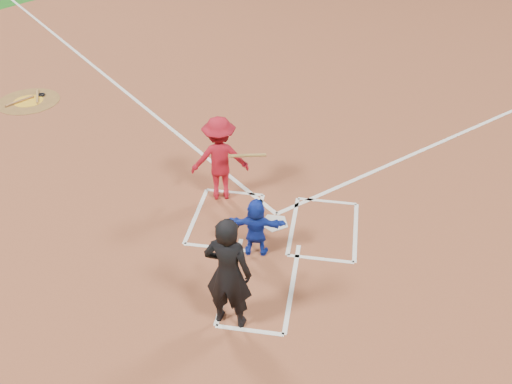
% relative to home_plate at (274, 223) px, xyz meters
% --- Properties ---
extents(ground, '(120.00, 120.00, 0.00)m').
position_rel_home_plate_xyz_m(ground, '(0.00, 0.00, -0.02)').
color(ground, '#165916').
rests_on(ground, ground).
extents(home_plate_dirt, '(28.00, 28.00, 0.01)m').
position_rel_home_plate_xyz_m(home_plate_dirt, '(0.00, 6.00, -0.01)').
color(home_plate_dirt, brown).
rests_on(home_plate_dirt, ground).
extents(home_plate, '(0.60, 0.60, 0.02)m').
position_rel_home_plate_xyz_m(home_plate, '(0.00, 0.00, 0.00)').
color(home_plate, silver).
rests_on(home_plate, home_plate_dirt).
extents(on_deck_circle, '(1.70, 1.70, 0.01)m').
position_rel_home_plate_xyz_m(on_deck_circle, '(-7.49, 4.32, -0.00)').
color(on_deck_circle, brown).
rests_on(on_deck_circle, home_plate_dirt).
extents(on_deck_logo, '(0.80, 0.80, 0.00)m').
position_rel_home_plate_xyz_m(on_deck_logo, '(-7.49, 4.32, 0.00)').
color(on_deck_logo, gold).
rests_on(on_deck_logo, on_deck_circle).
extents(on_deck_bat_a, '(0.43, 0.78, 0.06)m').
position_rel_home_plate_xyz_m(on_deck_bat_a, '(-7.34, 4.57, 0.03)').
color(on_deck_bat_a, '#A6773C').
rests_on(on_deck_bat_a, on_deck_circle).
extents(on_deck_bat_b, '(0.51, 0.74, 0.06)m').
position_rel_home_plate_xyz_m(on_deck_bat_b, '(-7.69, 4.22, 0.03)').
color(on_deck_bat_b, brown).
rests_on(on_deck_bat_b, on_deck_circle).
extents(bat_weight_donut, '(0.19, 0.19, 0.05)m').
position_rel_home_plate_xyz_m(bat_weight_donut, '(-7.29, 4.72, 0.03)').
color(bat_weight_donut, black).
rests_on(bat_weight_donut, on_deck_circle).
extents(catcher, '(1.10, 0.43, 1.16)m').
position_rel_home_plate_xyz_m(catcher, '(-0.21, -0.92, 0.57)').
color(catcher, '#1632B4').
rests_on(catcher, home_plate_dirt).
extents(umpire, '(0.79, 0.57, 2.04)m').
position_rel_home_plate_xyz_m(umpire, '(-0.35, -2.64, 1.01)').
color(umpire, black).
rests_on(umpire, home_plate_dirt).
extents(chalk_markings, '(28.35, 17.32, 0.01)m').
position_rel_home_plate_xyz_m(chalk_markings, '(0.00, 5.29, -0.01)').
color(chalk_markings, white).
rests_on(chalk_markings, home_plate_dirt).
extents(batter_at_plate, '(1.60, 0.97, 1.83)m').
position_rel_home_plate_xyz_m(batter_at_plate, '(-1.24, 0.75, 0.91)').
color(batter_at_plate, '#A61221').
rests_on(batter_at_plate, home_plate_dirt).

